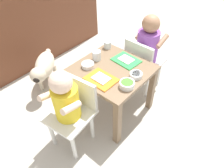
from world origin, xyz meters
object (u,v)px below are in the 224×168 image
object	(u,v)px
water_cup_left	(108,45)
water_cup_right	(97,56)
dining_table	(112,77)
veggie_bowl_near	(88,65)
food_tray_left	(101,79)
cereal_bowl_right_side	(127,84)
seated_child_right	(147,46)
dog	(44,67)
cereal_bowl_left_side	(136,75)
food_tray_right	(126,60)
seated_child_left	(68,101)

from	to	relation	value
water_cup_left	water_cup_right	xyz separation A→B (m)	(-0.18, -0.04, 0.01)
dining_table	veggie_bowl_near	bearing A→B (deg)	123.22
food_tray_left	cereal_bowl_right_side	size ratio (longest dim) A/B	2.11
seated_child_right	veggie_bowl_near	bearing A→B (deg)	160.51
dog	cereal_bowl_left_side	world-z (taller)	cereal_bowl_left_side
food_tray_left	water_cup_left	xyz separation A→B (m)	(0.33, 0.23, 0.02)
dining_table	water_cup_left	distance (m)	0.30
food_tray_right	water_cup_right	xyz separation A→B (m)	(-0.13, 0.18, 0.03)
seated_child_right	water_cup_left	bearing A→B (deg)	132.91
food_tray_right	water_cup_left	world-z (taller)	water_cup_left
dining_table	water_cup_right	world-z (taller)	water_cup_right
seated_child_left	cereal_bowl_right_side	xyz separation A→B (m)	(0.32, -0.22, 0.04)
food_tray_right	dog	bearing A→B (deg)	114.23
dining_table	seated_child_left	world-z (taller)	seated_child_left
food_tray_right	cereal_bowl_left_side	size ratio (longest dim) A/B	2.37
cereal_bowl_right_side	water_cup_right	bearing A→B (deg)	74.35
seated_child_left	food_tray_left	size ratio (longest dim) A/B	3.11
food_tray_left	dog	bearing A→B (deg)	92.00
cereal_bowl_right_side	dining_table	bearing A→B (deg)	66.47
water_cup_right	seated_child_right	bearing A→B (deg)	-26.09
dog	water_cup_left	bearing A→B (deg)	-51.86
water_cup_right	veggie_bowl_near	world-z (taller)	water_cup_right
seated_child_left	food_tray_right	xyz separation A→B (m)	(0.55, -0.04, 0.03)
seated_child_left	dog	bearing A→B (deg)	69.05
water_cup_right	cereal_bowl_right_side	world-z (taller)	water_cup_right
dining_table	water_cup_right	size ratio (longest dim) A/B	7.41
dining_table	food_tray_left	distance (m)	0.17
seated_child_left	seated_child_right	distance (m)	0.83
seated_child_right	veggie_bowl_near	distance (m)	0.54
seated_child_right	food_tray_right	world-z (taller)	seated_child_right
food_tray_left	water_cup_left	size ratio (longest dim) A/B	3.49
water_cup_left	veggie_bowl_near	distance (m)	0.29
veggie_bowl_near	cereal_bowl_left_side	distance (m)	0.36
seated_child_right	cereal_bowl_left_side	size ratio (longest dim) A/B	8.02
cereal_bowl_right_side	cereal_bowl_left_side	bearing A→B (deg)	5.85
seated_child_left	food_tray_left	world-z (taller)	seated_child_left
veggie_bowl_near	food_tray_left	bearing A→B (deg)	-104.92
dog	food_tray_right	xyz separation A→B (m)	(0.31, -0.68, 0.22)
seated_child_right	food_tray_left	xyz separation A→B (m)	(-0.55, 0.01, 0.00)
water_cup_right	cereal_bowl_right_side	distance (m)	0.37
seated_child_right	dog	world-z (taller)	seated_child_right
seated_child_right	cereal_bowl_right_side	world-z (taller)	seated_child_right
seated_child_left	dog	size ratio (longest dim) A/B	1.61
dog	cereal_bowl_left_side	distance (m)	0.90
dog	water_cup_left	xyz separation A→B (m)	(0.36, -0.45, 0.24)
seated_child_left	water_cup_left	size ratio (longest dim) A/B	10.86
dining_table	cereal_bowl_left_side	xyz separation A→B (m)	(0.03, -0.19, 0.10)
veggie_bowl_near	dining_table	bearing A→B (deg)	-56.78
food_tray_right	water_cup_left	size ratio (longest dim) A/B	3.43
dining_table	cereal_bowl_right_side	size ratio (longest dim) A/B	5.22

